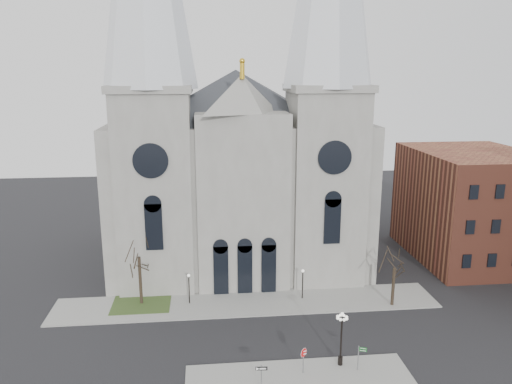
{
  "coord_description": "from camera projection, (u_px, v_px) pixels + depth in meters",
  "views": [
    {
      "loc": [
        -4.04,
        -37.0,
        23.72
      ],
      "look_at": [
        0.64,
        8.0,
        12.8
      ],
      "focal_mm": 35.0,
      "sensor_mm": 36.0,
      "label": 1
    }
  ],
  "objects": [
    {
      "name": "grass_patch",
      "position": [
        142.0,
        304.0,
        52.22
      ],
      "size": [
        6.0,
        5.0,
        0.18
      ],
      "primitive_type": "cube",
      "color": "#344D21",
      "rests_on": "ground"
    },
    {
      "name": "street_name_sign",
      "position": [
        359.0,
        356.0,
        40.21
      ],
      "size": [
        0.66,
        0.27,
        2.16
      ],
      "rotation": [
        0.0,
        0.0,
        -0.34
      ],
      "color": "slate",
      "rests_on": "sidewalk_near"
    },
    {
      "name": "tree_right",
      "position": [
        395.0,
        266.0,
        50.91
      ],
      "size": [
        3.2,
        3.2,
        6.0
      ],
      "color": "black",
      "rests_on": "ground"
    },
    {
      "name": "cathedral",
      "position": [
        238.0,
        117.0,
        59.51
      ],
      "size": [
        33.0,
        26.66,
        54.0
      ],
      "color": "gray",
      "rests_on": "ground"
    },
    {
      "name": "ground",
      "position": [
        258.0,
        363.0,
        41.75
      ],
      "size": [
        160.0,
        160.0,
        0.0
      ],
      "primitive_type": "plane",
      "color": "black",
      "rests_on": "ground"
    },
    {
      "name": "globe_lamp",
      "position": [
        342.0,
        332.0,
        40.57
      ],
      "size": [
        1.16,
        1.16,
        4.72
      ],
      "rotation": [
        0.0,
        0.0,
        0.15
      ],
      "color": "black",
      "rests_on": "sidewalk_near"
    },
    {
      "name": "sidewalk_far",
      "position": [
        247.0,
        303.0,
        52.37
      ],
      "size": [
        40.0,
        6.0,
        0.14
      ],
      "primitive_type": "cube",
      "color": "gray",
      "rests_on": "ground"
    },
    {
      "name": "stop_sign",
      "position": [
        303.0,
        355.0,
        39.76
      ],
      "size": [
        0.77,
        0.29,
        2.23
      ],
      "rotation": [
        0.0,
        0.0,
        0.34
      ],
      "color": "slate",
      "rests_on": "sidewalk_near"
    },
    {
      "name": "ped_lamp_right",
      "position": [
        303.0,
        279.0,
        52.92
      ],
      "size": [
        0.32,
        0.32,
        3.26
      ],
      "color": "black",
      "rests_on": "sidewalk_far"
    },
    {
      "name": "ped_lamp_left",
      "position": [
        189.0,
        284.0,
        51.72
      ],
      "size": [
        0.32,
        0.32,
        3.26
      ],
      "color": "black",
      "rests_on": "sidewalk_far"
    },
    {
      "name": "one_way_sign",
      "position": [
        261.0,
        373.0,
        37.65
      ],
      "size": [
        0.92,
        0.1,
        2.09
      ],
      "rotation": [
        0.0,
        0.0,
        -0.07
      ],
      "color": "slate",
      "rests_on": "sidewalk_near"
    },
    {
      "name": "tree_left",
      "position": [
        139.0,
        254.0,
        50.93
      ],
      "size": [
        3.2,
        3.2,
        7.5
      ],
      "color": "black",
      "rests_on": "ground"
    },
    {
      "name": "bg_building_brick",
      "position": [
        471.0,
        205.0,
        64.39
      ],
      "size": [
        14.0,
        18.0,
        14.0
      ],
      "primitive_type": "cube",
      "color": "brown",
      "rests_on": "ground"
    }
  ]
}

